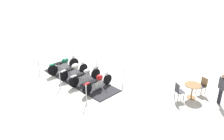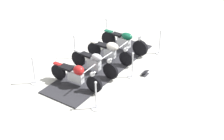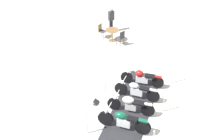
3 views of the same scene
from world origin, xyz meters
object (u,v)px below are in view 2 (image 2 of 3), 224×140
at_px(motorcycle_maroon, 76,75).
at_px(motorcycle_cream, 111,51).
at_px(stanchion_right_rear, 160,46).
at_px(motorcycle_forest, 125,41).
at_px(stanchion_left_rear, 106,32).
at_px(motorcycle_chrome, 95,62).
at_px(stanchion_left_mid, 75,50).
at_px(stanchion_right_mid, 132,70).
at_px(stanchion_right_front, 96,101).
at_px(info_placard, 145,73).
at_px(stanchion_left_front, 35,75).

relative_size(motorcycle_maroon, motorcycle_cream, 1.02).
height_order(motorcycle_cream, stanchion_right_rear, stanchion_right_rear).
relative_size(motorcycle_forest, stanchion_left_rear, 1.99).
bearing_deg(motorcycle_chrome, stanchion_left_rear, 119.31).
bearing_deg(stanchion_left_mid, stanchion_right_mid, -145.68).
distance_m(motorcycle_maroon, stanchion_right_front, 1.54).
bearing_deg(stanchion_right_mid, stanchion_right_front, 124.32).
bearing_deg(stanchion_right_mid, motorcycle_maroon, 85.17).
bearing_deg(info_placard, motorcycle_cream, -94.78).
distance_m(motorcycle_chrome, info_placard, 2.01).
xyz_separation_m(motorcycle_maroon, motorcycle_forest, (1.89, -2.76, 0.01)).
bearing_deg(stanchion_right_mid, motorcycle_cream, 11.95).
bearing_deg(motorcycle_cream, stanchion_left_rear, 127.00).
bearing_deg(motorcycle_cream, stanchion_right_rear, 51.30).
distance_m(stanchion_left_rear, stanchion_left_mid, 2.36).
distance_m(stanchion_left_front, info_placard, 4.20).
bearing_deg(stanchion_left_rear, stanchion_right_mid, 174.19).
distance_m(stanchion_left_front, stanchion_right_rear, 5.48).
height_order(stanchion_right_front, stanchion_right_mid, stanchion_right_front).
bearing_deg(stanchion_right_front, stanchion_left_rear, -25.01).
bearing_deg(motorcycle_maroon, motorcycle_forest, 88.26).
xyz_separation_m(motorcycle_cream, stanchion_left_mid, (0.87, 1.27, -0.15)).
relative_size(motorcycle_chrome, stanchion_right_rear, 1.81).
xyz_separation_m(motorcycle_forest, stanchion_right_rear, (-0.74, -1.34, -0.14)).
xyz_separation_m(motorcycle_maroon, stanchion_left_front, (0.80, 1.37, -0.16)).
distance_m(stanchion_right_rear, stanchion_right_mid, 2.36).
distance_m(motorcycle_forest, stanchion_left_mid, 2.21).
height_order(motorcycle_forest, stanchion_left_mid, motorcycle_forest).
relative_size(stanchion_left_mid, stanchion_right_mid, 0.98).
distance_m(stanchion_right_rear, stanchion_left_mid, 3.66).
height_order(motorcycle_maroon, stanchion_left_rear, stanchion_left_rear).
distance_m(motorcycle_chrome, stanchion_left_front, 2.31).
distance_m(motorcycle_cream, motorcycle_forest, 1.11).
relative_size(motorcycle_chrome, stanchion_left_mid, 1.90).
distance_m(stanchion_left_rear, stanchion_right_mid, 3.66).
bearing_deg(motorcycle_chrome, stanchion_left_mid, 161.81).
bearing_deg(motorcycle_cream, motorcycle_forest, 88.80).
xyz_separation_m(motorcycle_maroon, stanchion_right_mid, (-0.18, -2.15, -0.17)).
distance_m(stanchion_right_front, stanchion_left_rear, 5.48).
xyz_separation_m(motorcycle_forest, stanchion_right_front, (-3.40, 2.56, -0.19)).
distance_m(stanchion_right_front, stanchion_right_mid, 2.36).
xyz_separation_m(motorcycle_cream, stanchion_left_rear, (2.20, -0.67, -0.17)).
height_order(motorcycle_maroon, stanchion_left_front, stanchion_left_front).
xyz_separation_m(motorcycle_maroon, stanchion_left_rear, (3.46, -2.52, -0.15)).
relative_size(stanchion_left_front, stanchion_right_front, 1.03).
height_order(motorcycle_maroon, motorcycle_forest, motorcycle_forest).
relative_size(motorcycle_maroon, stanchion_right_front, 1.76).
bearing_deg(stanchion_right_rear, motorcycle_chrome, 99.28).
bearing_deg(stanchion_left_mid, stanchion_left_front, 124.32).
bearing_deg(stanchion_left_rear, stanchion_right_rear, -145.68).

